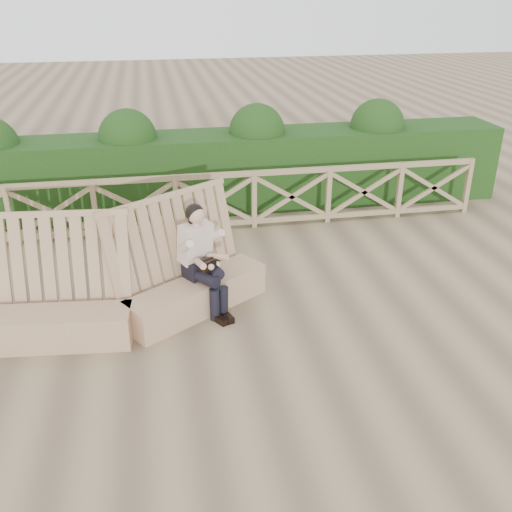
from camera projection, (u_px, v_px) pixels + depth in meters
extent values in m
plane|color=brown|center=(249.00, 331.00, 7.55)|extent=(60.00, 60.00, 0.00)
cube|color=#9D7B5A|center=(47.00, 328.00, 7.21)|extent=(2.16, 0.71, 0.45)
cube|color=#9D7B5A|center=(45.00, 278.00, 7.20)|extent=(2.15, 0.66, 1.57)
cube|color=#9D7B5A|center=(197.00, 296.00, 7.94)|extent=(2.05, 1.57, 0.45)
cube|color=#9D7B5A|center=(183.00, 253.00, 7.87)|extent=(2.02, 1.52, 1.57)
cube|color=black|center=(199.00, 268.00, 7.95)|extent=(0.49, 0.45, 0.24)
cube|color=beige|center=(195.00, 242.00, 7.82)|extent=(0.54, 0.50, 0.58)
sphere|color=tan|center=(196.00, 215.00, 7.60)|extent=(0.32, 0.32, 0.23)
sphere|color=black|center=(194.00, 213.00, 7.62)|extent=(0.35, 0.35, 0.25)
cylinder|color=black|center=(203.00, 277.00, 7.74)|extent=(0.41, 0.52, 0.17)
cylinder|color=black|center=(212.00, 268.00, 7.83)|extent=(0.41, 0.52, 0.18)
cylinder|color=black|center=(215.00, 305.00, 7.72)|extent=(0.18, 0.18, 0.45)
cylinder|color=black|center=(223.00, 302.00, 7.78)|extent=(0.18, 0.18, 0.45)
cube|color=black|center=(220.00, 320.00, 7.73)|extent=(0.22, 0.28, 0.09)
cube|color=black|center=(227.00, 317.00, 7.78)|extent=(0.22, 0.28, 0.09)
cube|color=black|center=(209.00, 265.00, 7.78)|extent=(0.31, 0.28, 0.18)
cube|color=black|center=(215.00, 266.00, 7.62)|extent=(0.12, 0.12, 0.13)
cube|color=#7B5F47|center=(215.00, 176.00, 10.20)|extent=(10.10, 0.07, 0.10)
cube|color=#7B5F47|center=(216.00, 224.00, 10.60)|extent=(10.10, 0.07, 0.10)
cube|color=black|center=(208.00, 172.00, 11.39)|extent=(12.00, 1.20, 1.50)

